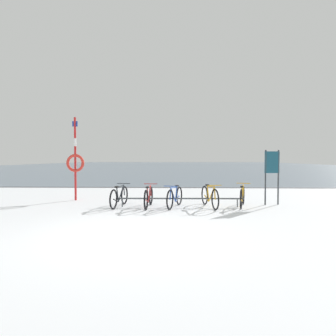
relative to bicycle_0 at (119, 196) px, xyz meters
name	(u,v)px	position (x,y,z in m)	size (l,w,h in m)	color
ground	(172,166)	(0.90, 50.24, -0.38)	(80.00, 132.00, 0.08)	white
bike_rack	(180,199)	(2.01, -0.01, -0.07)	(4.23, 0.11, 0.31)	#4C5156
bicycle_0	(119,196)	(0.00, 0.00, 0.00)	(0.46, 1.67, 0.75)	black
bicycle_1	(149,197)	(0.99, -0.11, 0.00)	(0.46, 1.67, 0.75)	black
bicycle_2	(175,197)	(1.85, -0.08, 0.00)	(0.61, 1.60, 0.75)	black
bicycle_3	(210,197)	(2.99, -0.04, 0.01)	(0.53, 1.73, 0.78)	black
bicycle_4	(242,196)	(4.10, 0.13, 0.01)	(0.60, 1.59, 0.76)	black
info_sign	(272,168)	(5.20, 0.57, 0.94)	(0.54, 0.18, 1.90)	#33383D
rescue_post	(75,161)	(-1.98, 1.43, 1.18)	(0.69, 0.11, 3.18)	red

